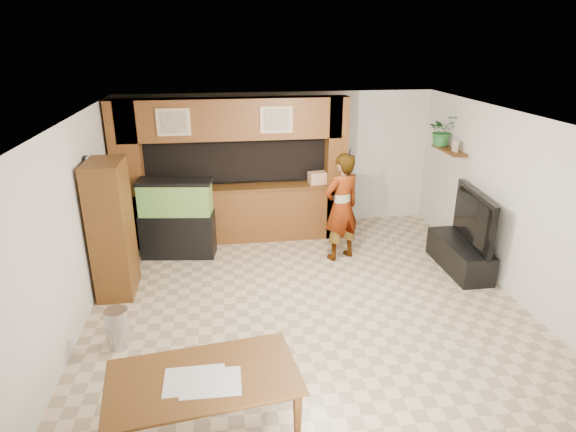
{
  "coord_description": "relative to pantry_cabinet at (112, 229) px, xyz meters",
  "views": [
    {
      "loc": [
        -1.1,
        -5.84,
        3.58
      ],
      "look_at": [
        -0.19,
        0.6,
        1.13
      ],
      "focal_mm": 30.0,
      "sensor_mm": 36.0,
      "label": 1
    }
  ],
  "objects": [
    {
      "name": "floor",
      "position": [
        2.7,
        -0.8,
        -0.99
      ],
      "size": [
        6.5,
        6.5,
        0.0
      ],
      "primitive_type": "plane",
      "color": "#C6AC8A",
      "rests_on": "ground"
    },
    {
      "name": "ceiling",
      "position": [
        2.7,
        -0.8,
        1.61
      ],
      "size": [
        6.5,
        6.5,
        0.0
      ],
      "primitive_type": "plane",
      "color": "white",
      "rests_on": "wall_back"
    },
    {
      "name": "wall_back",
      "position": [
        2.7,
        2.45,
        0.31
      ],
      "size": [
        6.0,
        0.0,
        6.0
      ],
      "primitive_type": "plane",
      "rotation": [
        1.57,
        0.0,
        0.0
      ],
      "color": "beige",
      "rests_on": "floor"
    },
    {
      "name": "wall_left",
      "position": [
        -0.3,
        -0.8,
        0.31
      ],
      "size": [
        0.0,
        6.5,
        6.5
      ],
      "primitive_type": "plane",
      "rotation": [
        1.57,
        0.0,
        1.57
      ],
      "color": "beige",
      "rests_on": "floor"
    },
    {
      "name": "wall_right",
      "position": [
        5.7,
        -0.8,
        0.31
      ],
      "size": [
        0.0,
        6.5,
        6.5
      ],
      "primitive_type": "plane",
      "rotation": [
        1.57,
        0.0,
        -1.57
      ],
      "color": "beige",
      "rests_on": "floor"
    },
    {
      "name": "partition",
      "position": [
        1.75,
        1.83,
        0.32
      ],
      "size": [
        4.2,
        0.99,
        2.6
      ],
      "color": "brown",
      "rests_on": "floor"
    },
    {
      "name": "wall_clock",
      "position": [
        -0.27,
        0.2,
        0.91
      ],
      "size": [
        0.05,
        0.25,
        0.25
      ],
      "color": "black",
      "rests_on": "wall_left"
    },
    {
      "name": "wall_shelf",
      "position": [
        5.55,
        1.15,
        0.71
      ],
      "size": [
        0.25,
        0.9,
        0.04
      ],
      "primitive_type": "cube",
      "color": "brown",
      "rests_on": "wall_right"
    },
    {
      "name": "pantry_cabinet",
      "position": [
        0.0,
        0.0,
        0.0
      ],
      "size": [
        0.5,
        0.81,
        1.98
      ],
      "primitive_type": "cube",
      "color": "brown",
      "rests_on": "floor"
    },
    {
      "name": "trash_can",
      "position": [
        0.25,
        -1.43,
        -0.74
      ],
      "size": [
        0.28,
        0.28,
        0.5
      ],
      "primitive_type": "cylinder",
      "color": "#B2B2B7",
      "rests_on": "floor"
    },
    {
      "name": "aquarium",
      "position": [
        0.81,
        1.15,
        -0.33
      ],
      "size": [
        1.23,
        0.46,
        1.36
      ],
      "rotation": [
        0.0,
        0.0,
        -0.13
      ],
      "color": "black",
      "rests_on": "floor"
    },
    {
      "name": "tv_stand",
      "position": [
        5.35,
        -0.02,
        -0.76
      ],
      "size": [
        0.51,
        1.4,
        0.47
      ],
      "primitive_type": "cube",
      "color": "black",
      "rests_on": "floor"
    },
    {
      "name": "television",
      "position": [
        5.35,
        -0.02,
        -0.1
      ],
      "size": [
        0.37,
        1.49,
        0.85
      ],
      "primitive_type": "imported",
      "rotation": [
        0.0,
        0.0,
        1.45
      ],
      "color": "black",
      "rests_on": "tv_stand"
    },
    {
      "name": "photo_frame",
      "position": [
        5.55,
        0.94,
        0.83
      ],
      "size": [
        0.04,
        0.15,
        0.19
      ],
      "primitive_type": "cube",
      "rotation": [
        0.0,
        0.0,
        0.11
      ],
      "color": "tan",
      "rests_on": "wall_shelf"
    },
    {
      "name": "potted_plant",
      "position": [
        5.52,
        1.43,
        1.0
      ],
      "size": [
        0.59,
        0.54,
        0.55
      ],
      "primitive_type": "imported",
      "rotation": [
        0.0,
        0.0,
        0.25
      ],
      "color": "#28642E",
      "rests_on": "wall_shelf"
    },
    {
      "name": "person",
      "position": [
        3.53,
        0.66,
        -0.08
      ],
      "size": [
        0.79,
        0.67,
        1.83
      ],
      "primitive_type": "imported",
      "rotation": [
        0.0,
        0.0,
        3.55
      ],
      "color": "tan",
      "rests_on": "floor"
    },
    {
      "name": "microphone",
      "position": [
        3.58,
        0.5,
        0.88
      ],
      "size": [
        0.03,
        0.1,
        0.15
      ],
      "primitive_type": "cylinder",
      "rotation": [
        0.44,
        0.0,
        0.0
      ],
      "color": "black",
      "rests_on": "person"
    },
    {
      "name": "dining_table",
      "position": [
        1.34,
        -2.96,
        -0.68
      ],
      "size": [
        1.88,
        1.2,
        0.62
      ],
      "primitive_type": "imported",
      "rotation": [
        0.0,
        0.0,
        0.13
      ],
      "color": "brown",
      "rests_on": "floor"
    },
    {
      "name": "newspaper_a",
      "position": [
        1.26,
        -2.97,
        -0.37
      ],
      "size": [
        0.56,
        0.41,
        0.01
      ],
      "primitive_type": "cube",
      "rotation": [
        0.0,
        0.0,
        0.01
      ],
      "color": "silver",
      "rests_on": "dining_table"
    },
    {
      "name": "newspaper_b",
      "position": [
        1.4,
        -3.03,
        -0.37
      ],
      "size": [
        0.55,
        0.41,
        0.01
      ],
      "primitive_type": "cube",
      "rotation": [
        0.0,
        0.0,
        -0.02
      ],
      "color": "silver",
      "rests_on": "dining_table"
    },
    {
      "name": "counter_box",
      "position": [
        3.32,
        1.65,
        0.16
      ],
      "size": [
        0.35,
        0.27,
        0.22
      ],
      "primitive_type": "cube",
      "rotation": [
        0.0,
        0.0,
        0.16
      ],
      "color": "tan",
      "rests_on": "partition"
    }
  ]
}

